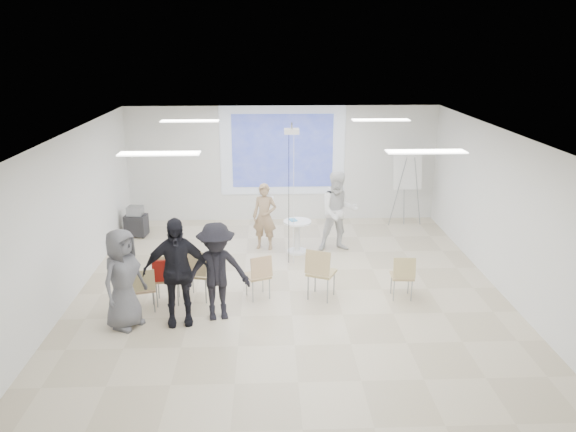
{
  "coord_description": "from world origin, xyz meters",
  "views": [
    {
      "loc": [
        -0.4,
        -9.78,
        4.58
      ],
      "look_at": [
        0.0,
        0.8,
        1.25
      ],
      "focal_mm": 35.0,
      "sensor_mm": 36.0,
      "label": 1
    }
  ],
  "objects_px": {
    "player_left": "(265,212)",
    "chair_right_far": "(403,274)",
    "chair_left_inner": "(197,270)",
    "chair_left_mid": "(167,275)",
    "audience_outer": "(122,273)",
    "av_cart": "(136,222)",
    "audience_left": "(176,264)",
    "audience_mid": "(217,265)",
    "pedestal_table": "(297,235)",
    "laptop": "(199,271)",
    "chair_far_left": "(144,286)",
    "player_right": "(339,207)",
    "chair_center": "(259,273)",
    "chair_right_inner": "(320,270)",
    "flipchart_easel": "(407,170)"
  },
  "relations": [
    {
      "from": "chair_far_left",
      "to": "audience_outer",
      "type": "relative_size",
      "value": 0.43
    },
    {
      "from": "chair_left_mid",
      "to": "laptop",
      "type": "bearing_deg",
      "value": 19.72
    },
    {
      "from": "player_right",
      "to": "flipchart_easel",
      "type": "height_order",
      "value": "player_right"
    },
    {
      "from": "chair_left_inner",
      "to": "chair_center",
      "type": "height_order",
      "value": "chair_left_inner"
    },
    {
      "from": "chair_right_far",
      "to": "audience_outer",
      "type": "xyz_separation_m",
      "value": [
        -4.83,
        -0.83,
        0.45
      ]
    },
    {
      "from": "laptop",
      "to": "chair_far_left",
      "type": "bearing_deg",
      "value": 42.73
    },
    {
      "from": "player_left",
      "to": "flipchart_easel",
      "type": "height_order",
      "value": "flipchart_easel"
    },
    {
      "from": "player_right",
      "to": "audience_outer",
      "type": "relative_size",
      "value": 1.06
    },
    {
      "from": "chair_far_left",
      "to": "flipchart_easel",
      "type": "height_order",
      "value": "flipchart_easel"
    },
    {
      "from": "player_right",
      "to": "laptop",
      "type": "height_order",
      "value": "player_right"
    },
    {
      "from": "chair_right_inner",
      "to": "laptop",
      "type": "distance_m",
      "value": 2.22
    },
    {
      "from": "chair_far_left",
      "to": "laptop",
      "type": "bearing_deg",
      "value": 15.1
    },
    {
      "from": "player_right",
      "to": "chair_left_inner",
      "type": "bearing_deg",
      "value": -144.43
    },
    {
      "from": "audience_left",
      "to": "audience_mid",
      "type": "distance_m",
      "value": 0.67
    },
    {
      "from": "audience_outer",
      "to": "av_cart",
      "type": "height_order",
      "value": "audience_outer"
    },
    {
      "from": "pedestal_table",
      "to": "player_left",
      "type": "xyz_separation_m",
      "value": [
        -0.73,
        0.3,
        0.43
      ]
    },
    {
      "from": "chair_left_mid",
      "to": "laptop",
      "type": "distance_m",
      "value": 0.6
    },
    {
      "from": "chair_far_left",
      "to": "chair_right_inner",
      "type": "xyz_separation_m",
      "value": [
        3.11,
        0.37,
        0.11
      ]
    },
    {
      "from": "player_left",
      "to": "chair_right_far",
      "type": "distance_m",
      "value": 3.75
    },
    {
      "from": "player_right",
      "to": "audience_left",
      "type": "distance_m",
      "value": 4.55
    },
    {
      "from": "player_left",
      "to": "chair_left_mid",
      "type": "height_order",
      "value": "player_left"
    },
    {
      "from": "av_cart",
      "to": "pedestal_table",
      "type": "bearing_deg",
      "value": -11.02
    },
    {
      "from": "chair_right_inner",
      "to": "chair_right_far",
      "type": "distance_m",
      "value": 1.52
    },
    {
      "from": "chair_left_inner",
      "to": "chair_left_mid",
      "type": "bearing_deg",
      "value": -151.26
    },
    {
      "from": "pedestal_table",
      "to": "chair_far_left",
      "type": "xyz_separation_m",
      "value": [
        -2.83,
        -2.78,
        0.06
      ]
    },
    {
      "from": "laptop",
      "to": "audience_mid",
      "type": "relative_size",
      "value": 0.19
    },
    {
      "from": "chair_right_far",
      "to": "audience_mid",
      "type": "distance_m",
      "value": 3.41
    },
    {
      "from": "player_left",
      "to": "pedestal_table",
      "type": "bearing_deg",
      "value": -8.17
    },
    {
      "from": "audience_outer",
      "to": "chair_right_far",
      "type": "bearing_deg",
      "value": -49.54
    },
    {
      "from": "chair_right_inner",
      "to": "laptop",
      "type": "relative_size",
      "value": 2.74
    },
    {
      "from": "player_right",
      "to": "av_cart",
      "type": "relative_size",
      "value": 2.69
    },
    {
      "from": "pedestal_table",
      "to": "av_cart",
      "type": "relative_size",
      "value": 1.05
    },
    {
      "from": "chair_left_inner",
      "to": "audience_mid",
      "type": "distance_m",
      "value": 0.91
    },
    {
      "from": "chair_right_inner",
      "to": "audience_mid",
      "type": "relative_size",
      "value": 0.51
    },
    {
      "from": "chair_center",
      "to": "chair_right_inner",
      "type": "relative_size",
      "value": 0.87
    },
    {
      "from": "player_left",
      "to": "chair_left_inner",
      "type": "xyz_separation_m",
      "value": [
        -1.23,
        -2.65,
        -0.27
      ]
    },
    {
      "from": "chair_right_far",
      "to": "audience_left",
      "type": "distance_m",
      "value": 4.08
    },
    {
      "from": "audience_mid",
      "to": "chair_left_inner",
      "type": "bearing_deg",
      "value": 109.98
    },
    {
      "from": "chair_left_inner",
      "to": "audience_left",
      "type": "relative_size",
      "value": 0.47
    },
    {
      "from": "av_cart",
      "to": "chair_right_inner",
      "type": "bearing_deg",
      "value": -34.41
    },
    {
      "from": "laptop",
      "to": "audience_left",
      "type": "xyz_separation_m",
      "value": [
        -0.24,
        -0.95,
        0.53
      ]
    },
    {
      "from": "chair_center",
      "to": "chair_right_inner",
      "type": "height_order",
      "value": "chair_right_inner"
    },
    {
      "from": "audience_outer",
      "to": "av_cart",
      "type": "relative_size",
      "value": 2.54
    },
    {
      "from": "pedestal_table",
      "to": "chair_left_mid",
      "type": "height_order",
      "value": "chair_left_mid"
    },
    {
      "from": "player_right",
      "to": "laptop",
      "type": "distance_m",
      "value": 3.75
    },
    {
      "from": "pedestal_table",
      "to": "av_cart",
      "type": "height_order",
      "value": "pedestal_table"
    },
    {
      "from": "chair_left_mid",
      "to": "flipchart_easel",
      "type": "bearing_deg",
      "value": 33.21
    },
    {
      "from": "pedestal_table",
      "to": "player_right",
      "type": "distance_m",
      "value": 1.11
    },
    {
      "from": "chair_right_far",
      "to": "chair_center",
      "type": "bearing_deg",
      "value": -178.82
    },
    {
      "from": "chair_left_inner",
      "to": "audience_outer",
      "type": "distance_m",
      "value": 1.48
    }
  ]
}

